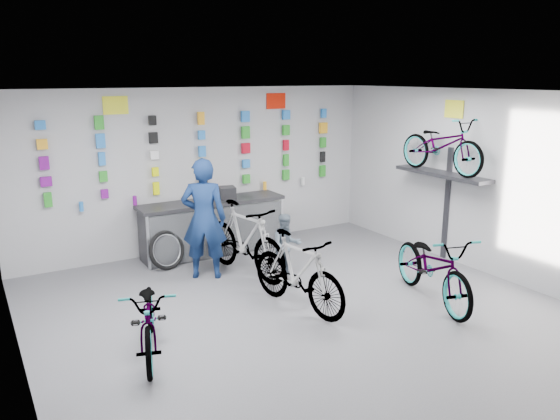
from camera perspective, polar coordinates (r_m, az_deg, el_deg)
floor at (r=7.34m, az=4.51°, el=-12.04°), size 8.00×8.00×0.00m
ceiling at (r=6.61m, az=5.01°, el=12.06°), size 8.00×8.00×0.00m
wall_back at (r=10.28m, az=-8.22°, el=4.20°), size 7.00×0.00×7.00m
wall_left at (r=5.66m, az=-25.78°, el=-5.10°), size 0.00×8.00×8.00m
wall_right at (r=9.25m, az=22.78°, el=2.18°), size 0.00×8.00×8.00m
counter at (r=10.08m, az=-7.03°, el=-1.86°), size 2.70×0.66×1.00m
merch_wall at (r=10.18m, az=-7.89°, el=5.90°), size 5.58×0.08×1.56m
wall_bracket at (r=9.88m, az=16.63°, el=3.16°), size 0.39×1.90×2.00m
sign_left at (r=9.66m, az=-16.81°, el=10.43°), size 0.42×0.02×0.30m
sign_right at (r=10.83m, az=-0.42°, el=11.32°), size 0.42×0.02×0.30m
sign_side at (r=9.85m, az=17.72°, el=10.02°), size 0.02×0.40×0.30m
bike_left at (r=6.68m, az=-13.45°, el=-10.82°), size 1.11×1.84×0.91m
bike_center at (r=7.65m, az=1.85°, el=-6.47°), size 0.84×1.88×1.09m
bike_right at (r=8.19m, az=15.74°, el=-5.70°), size 1.24×2.15×1.07m
bike_service at (r=8.93m, az=-3.68°, el=-3.07°), size 0.93×2.08×1.21m
bike_wall at (r=9.74m, az=16.55°, el=6.52°), size 0.63×1.80×0.95m
clerk at (r=8.79m, az=-7.95°, el=-0.91°), size 0.85×0.76×1.96m
customer at (r=8.85m, az=0.66°, el=-3.74°), size 0.59×0.50×1.05m
spare_wheel at (r=9.45m, az=-11.75°, el=-4.12°), size 0.72×0.39×0.68m
register at (r=10.07m, az=-5.53°, el=1.81°), size 0.34×0.36×0.22m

